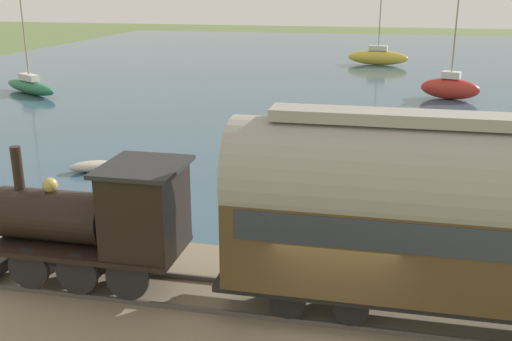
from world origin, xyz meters
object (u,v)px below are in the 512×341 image
object	(u,v)px
steam_locomotive	(101,217)
passenger_coach	(477,214)
rowboat_far_out	(131,186)
sailboat_yellow	(378,57)
rowboat_mid_harbor	(156,160)
rowboat_off_pier	(93,166)
sailboat_green	(30,86)
rowboat_near_shore	(403,215)
sailboat_red	(450,88)

from	to	relation	value
steam_locomotive	passenger_coach	distance (m)	8.37
passenger_coach	rowboat_far_out	distance (m)	13.63
sailboat_yellow	rowboat_far_out	bearing A→B (deg)	176.23
sailboat_yellow	rowboat_mid_harbor	bearing A→B (deg)	174.44
steam_locomotive	rowboat_off_pier	distance (m)	11.27
passenger_coach	sailboat_yellow	xyz separation A→B (m)	(46.79, 2.94, -2.23)
sailboat_green	rowboat_far_out	bearing A→B (deg)	-108.36
steam_locomotive	rowboat_near_shore	size ratio (longest dim) A/B	1.69
passenger_coach	sailboat_green	size ratio (longest dim) A/B	1.59
sailboat_yellow	rowboat_off_pier	world-z (taller)	sailboat_yellow
passenger_coach	rowboat_off_pier	xyz separation A→B (m)	(9.74, 13.64, -2.78)
sailboat_green	sailboat_red	bearing A→B (deg)	-50.63
steam_locomotive	rowboat_far_out	distance (m)	8.24
passenger_coach	rowboat_off_pier	bearing A→B (deg)	54.48
steam_locomotive	sailboat_green	world-z (taller)	sailboat_green
passenger_coach	sailboat_yellow	distance (m)	46.93
rowboat_far_out	sailboat_yellow	bearing A→B (deg)	-70.57
passenger_coach	sailboat_yellow	world-z (taller)	sailboat_yellow
steam_locomotive	rowboat_near_shore	xyz separation A→B (m)	(6.86, -7.19, -1.99)
sailboat_red	sailboat_green	bearing A→B (deg)	114.47
rowboat_mid_harbor	steam_locomotive	bearing A→B (deg)	145.31
sailboat_red	rowboat_off_pier	size ratio (longest dim) A/B	3.66
rowboat_off_pier	steam_locomotive	bearing A→B (deg)	-178.03
sailboat_yellow	passenger_coach	bearing A→B (deg)	-168.55
steam_locomotive	rowboat_off_pier	xyz separation A→B (m)	(9.74, 5.31, -2.01)
steam_locomotive	sailboat_red	size ratio (longest dim) A/B	0.66
passenger_coach	rowboat_near_shore	bearing A→B (deg)	9.51
sailboat_yellow	rowboat_far_out	distance (m)	40.08
rowboat_far_out	sailboat_green	bearing A→B (deg)	-18.33
rowboat_far_out	rowboat_mid_harbor	world-z (taller)	rowboat_far_out
sailboat_green	rowboat_off_pier	bearing A→B (deg)	-109.93
rowboat_mid_harbor	rowboat_near_shore	world-z (taller)	rowboat_near_shore
rowboat_far_out	steam_locomotive	bearing A→B (deg)	140.66
sailboat_yellow	sailboat_red	distance (m)	17.69
rowboat_near_shore	rowboat_off_pier	bearing A→B (deg)	84.06
rowboat_near_shore	rowboat_far_out	bearing A→B (deg)	93.11
sailboat_yellow	rowboat_near_shore	world-z (taller)	sailboat_yellow
sailboat_green	rowboat_far_out	size ratio (longest dim) A/B	2.69
steam_locomotive	rowboat_near_shore	bearing A→B (deg)	-46.33
rowboat_near_shore	rowboat_mid_harbor	bearing A→B (deg)	74.50
rowboat_off_pier	sailboat_red	bearing A→B (deg)	-64.88
passenger_coach	rowboat_near_shore	distance (m)	7.49
sailboat_red	rowboat_far_out	distance (m)	25.97
passenger_coach	sailboat_yellow	bearing A→B (deg)	3.59
passenger_coach	sailboat_red	size ratio (longest dim) A/B	1.39
sailboat_yellow	sailboat_red	bearing A→B (deg)	-155.16
passenger_coach	sailboat_red	bearing A→B (deg)	-4.27
rowboat_mid_harbor	rowboat_near_shore	xyz separation A→B (m)	(-4.27, -10.30, 0.01)
rowboat_near_shore	sailboat_red	bearing A→B (deg)	-1.34
sailboat_green	rowboat_mid_harbor	distance (m)	20.94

